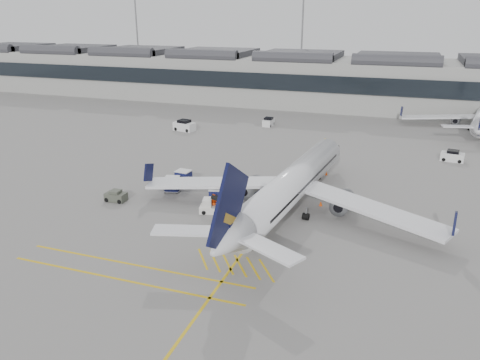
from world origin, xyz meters
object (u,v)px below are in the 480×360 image
(airliner_main, at_px, (291,186))
(baggage_cart_a, at_px, (251,191))
(ramp_agent_b, at_px, (213,202))
(pushback_tug, at_px, (116,196))
(ramp_agent_a, at_px, (227,199))
(belt_loader, at_px, (217,207))

(airliner_main, distance_m, baggage_cart_a, 5.93)
(ramp_agent_b, relative_size, pushback_tug, 0.82)
(baggage_cart_a, xyz_separation_m, ramp_agent_a, (-1.78, -3.62, -0.00))
(belt_loader, distance_m, ramp_agent_a, 1.75)
(airliner_main, bearing_deg, baggage_cart_a, 165.72)
(baggage_cart_a, bearing_deg, ramp_agent_b, -113.09)
(airliner_main, height_order, ramp_agent_b, airliner_main)
(baggage_cart_a, distance_m, pushback_tug, 16.07)
(airliner_main, distance_m, ramp_agent_a, 7.50)
(ramp_agent_a, bearing_deg, belt_loader, -170.29)
(belt_loader, relative_size, ramp_agent_b, 2.55)
(baggage_cart_a, bearing_deg, ramp_agent_a, -108.86)
(ramp_agent_a, relative_size, ramp_agent_b, 1.00)
(ramp_agent_b, bearing_deg, pushback_tug, -3.41)
(ramp_agent_a, height_order, ramp_agent_b, ramp_agent_a)
(airliner_main, relative_size, baggage_cart_a, 19.42)
(ramp_agent_a, xyz_separation_m, pushback_tug, (-13.07, -2.51, -0.40))
(ramp_agent_a, distance_m, ramp_agent_b, 1.70)
(baggage_cart_a, bearing_deg, belt_loader, -106.63)
(airliner_main, bearing_deg, pushback_tug, -162.34)
(belt_loader, xyz_separation_m, baggage_cart_a, (2.32, 5.23, 0.41))
(ramp_agent_b, bearing_deg, baggage_cart_a, -129.56)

